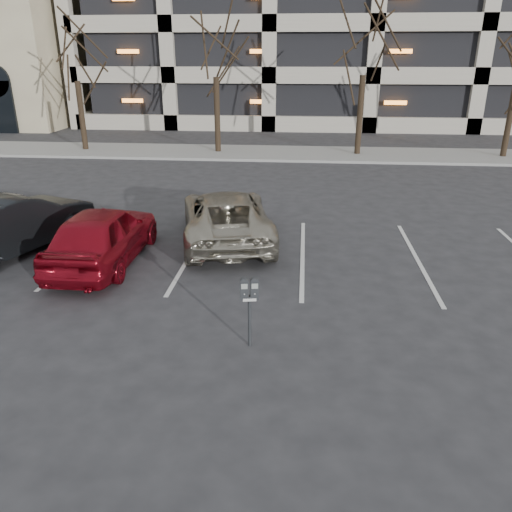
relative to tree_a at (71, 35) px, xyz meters
The scene contains 10 objects.
ground 19.67m from the tree_a, 57.99° to the right, with size 140.00×140.00×0.00m, color #28282B.
sidewalk 11.42m from the tree_a, ahead, with size 80.00×4.00×0.12m, color gray.
stall_lines 17.10m from the tree_a, 57.88° to the right, with size 16.90×5.20×0.00m.
tree_a is the anchor object (origin of this frame).
tree_b 7.01m from the tree_a, ahead, with size 3.60×3.60×8.19m.
tree_c 14.01m from the tree_a, ahead, with size 3.71×3.71×8.43m.
parking_meter 21.32m from the tree_a, 59.64° to the right, with size 0.34×0.17×1.25m.
suv_silver 16.52m from the tree_a, 53.71° to the right, with size 3.19×5.17×1.34m.
car_red 16.77m from the tree_a, 65.40° to the right, with size 1.66×4.14×1.41m, color maroon.
car_dark 15.46m from the tree_a, 73.79° to the right, with size 1.59×4.56×1.50m, color black.
Camera 1 is at (1.32, -9.31, 4.63)m, focal length 35.00 mm.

